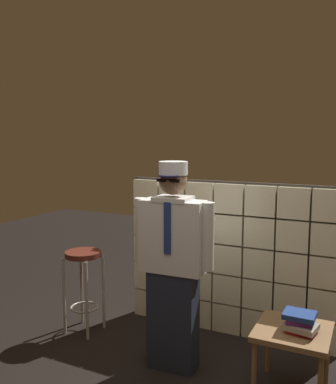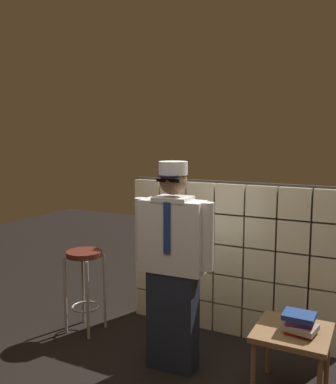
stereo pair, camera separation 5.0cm
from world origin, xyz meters
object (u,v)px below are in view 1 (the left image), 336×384
object	(u,v)px
standing_person	(173,263)
bar_stool	(83,272)
side_table	(293,338)
book_stack	(300,322)

from	to	relation	value
standing_person	bar_stool	distance (m)	1.10
side_table	book_stack	size ratio (longest dim) A/B	2.12
standing_person	side_table	size ratio (longest dim) A/B	3.23
side_table	book_stack	distance (m)	0.15
standing_person	book_stack	distance (m)	1.03
bar_stool	standing_person	bearing A→B (deg)	-11.11
standing_person	book_stack	bearing A→B (deg)	-0.97
standing_person	bar_stool	world-z (taller)	standing_person
side_table	book_stack	xyz separation A→B (m)	(0.05, -0.02, 0.14)
bar_stool	book_stack	size ratio (longest dim) A/B	3.22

